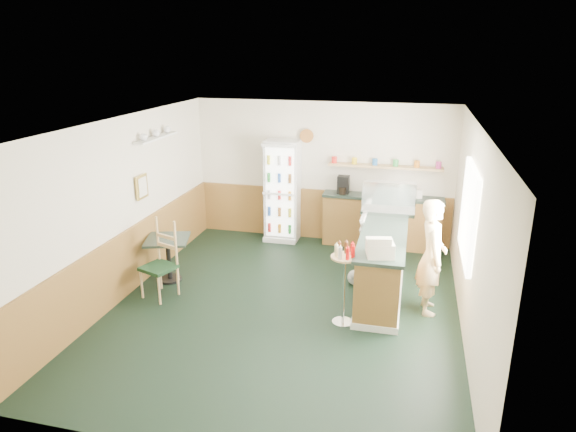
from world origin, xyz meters
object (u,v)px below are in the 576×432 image
(display_case, at_px, (389,198))
(cafe_table, at_px, (168,251))
(cash_register, at_px, (380,248))
(condiment_stand, at_px, (344,272))
(shopkeeper, at_px, (432,257))
(drinks_fridge, at_px, (282,191))
(cafe_chair, at_px, (161,256))

(display_case, distance_m, cafe_table, 3.73)
(cash_register, distance_m, cafe_table, 3.50)
(condiment_stand, bearing_deg, shopkeeper, 29.59)
(condiment_stand, distance_m, cafe_table, 3.04)
(drinks_fridge, height_order, cash_register, drinks_fridge)
(display_case, xyz_separation_m, shopkeeper, (0.70, -1.39, -0.41))
(condiment_stand, bearing_deg, cafe_table, 166.83)
(shopkeeper, bearing_deg, drinks_fridge, 43.32)
(condiment_stand, height_order, cafe_table, condiment_stand)
(shopkeeper, bearing_deg, condiment_stand, 113.00)
(drinks_fridge, height_order, condiment_stand, drinks_fridge)
(drinks_fridge, distance_m, shopkeeper, 3.64)
(shopkeeper, distance_m, cafe_chair, 4.01)
(drinks_fridge, xyz_separation_m, shopkeeper, (2.78, -2.34, -0.14))
(display_case, distance_m, cash_register, 1.92)
(cash_register, relative_size, condiment_stand, 0.31)
(condiment_stand, xyz_separation_m, cafe_chair, (-2.83, 0.22, -0.14))
(drinks_fridge, bearing_deg, condiment_stand, -61.37)
(cash_register, bearing_deg, cafe_chair, 166.65)
(drinks_fridge, distance_m, cash_register, 3.54)
(display_case, bearing_deg, condiment_stand, -102.36)
(condiment_stand, xyz_separation_m, cafe_table, (-2.95, 0.69, -0.25))
(drinks_fridge, relative_size, cafe_table, 2.39)
(shopkeeper, relative_size, cafe_chair, 1.40)
(cafe_chair, bearing_deg, cafe_table, 123.86)
(display_case, bearing_deg, shopkeeper, -63.27)
(display_case, height_order, cash_register, display_case)
(drinks_fridge, xyz_separation_m, cafe_table, (-1.32, -2.30, -0.47))
(condiment_stand, relative_size, cafe_table, 1.41)
(display_case, bearing_deg, cafe_table, -158.34)
(cafe_table, xyz_separation_m, cafe_chair, (0.12, -0.47, 0.11))
(cash_register, bearing_deg, cafe_table, 158.92)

